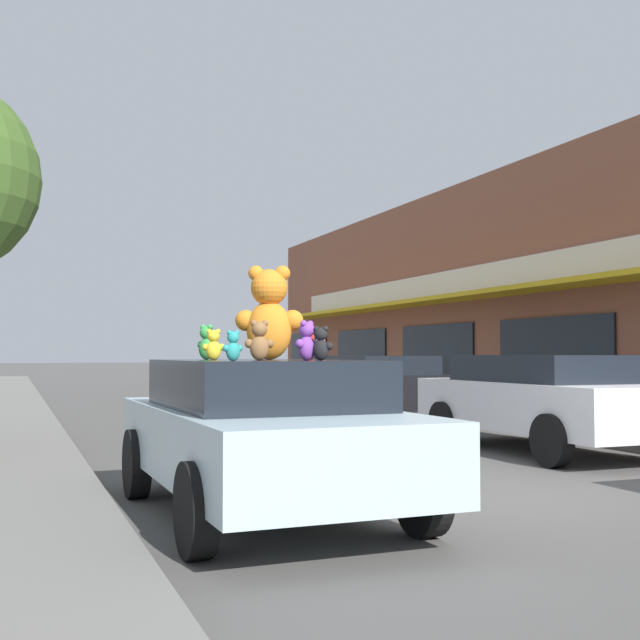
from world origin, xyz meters
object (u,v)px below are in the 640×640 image
teddy_bear_yellow (214,345)px  teddy_bear_black (321,344)px  teddy_bear_purple (307,341)px  teddy_bear_pink (320,348)px  teddy_bear_green (207,343)px  teddy_bear_teal (233,346)px  parked_car_far_center (544,398)px  plush_art_car (263,430)px  teddy_bear_giant (269,314)px  teddy_bear_white (260,348)px  teddy_bear_red (309,346)px  teddy_bear_brown (259,341)px  parked_car_far_right (378,385)px

teddy_bear_yellow → teddy_bear_black: bearing=153.4°
teddy_bear_black → teddy_bear_purple: bearing=5.6°
teddy_bear_pink → teddy_bear_purple: size_ratio=0.67×
teddy_bear_yellow → teddy_bear_green: size_ratio=0.81×
teddy_bear_yellow → teddy_bear_teal: 0.93m
teddy_bear_yellow → parked_car_far_center: size_ratio=0.06×
plush_art_car → teddy_bear_giant: size_ratio=4.71×
teddy_bear_white → teddy_bear_black: bearing=66.5°
teddy_bear_white → teddy_bear_pink: 0.84m
teddy_bear_giant → teddy_bear_red: teddy_bear_giant is taller
teddy_bear_giant → teddy_bear_red: size_ratio=3.14×
teddy_bear_pink → teddy_bear_red: bearing=-127.0°
teddy_bear_giant → teddy_bear_white: teddy_bear_giant is taller
teddy_bear_pink → parked_car_far_center: (4.91, 3.17, -0.74)m
teddy_bear_teal → teddy_bear_brown: (0.39, 0.58, 0.05)m
teddy_bear_red → teddy_bear_black: teddy_bear_black is taller
plush_art_car → teddy_bear_purple: bearing=-77.2°
teddy_bear_black → teddy_bear_brown: bearing=8.1°
plush_art_car → teddy_bear_pink: (0.53, -0.13, 0.77)m
teddy_bear_white → teddy_bear_black: (0.12, -1.42, 0.03)m
teddy_bear_yellow → teddy_bear_black: (0.78, -0.71, 0.01)m
teddy_bear_red → teddy_bear_giant: bearing=-3.0°
teddy_bear_giant → parked_car_far_center: size_ratio=0.20×
teddy_bear_white → teddy_bear_black: 1.43m
parked_car_far_right → teddy_bear_black: bearing=-117.7°
teddy_bear_pink → teddy_bear_green: bearing=-67.6°
teddy_bear_red → teddy_bear_teal: size_ratio=1.19×
teddy_bear_brown → teddy_bear_yellow: bearing=-32.9°
plush_art_car → teddy_bear_black: bearing=-72.1°
teddy_bear_black → parked_car_far_center: bearing=-96.4°
teddy_bear_brown → parked_car_far_center: size_ratio=0.08×
teddy_bear_red → teddy_bear_yellow: teddy_bear_red is taller
teddy_bear_yellow → teddy_bear_purple: bearing=153.3°
teddy_bear_pink → parked_car_far_center: teddy_bear_pink is taller
teddy_bear_giant → plush_art_car: bearing=82.1°
teddy_bear_pink → parked_car_far_right: size_ratio=0.06×
plush_art_car → teddy_bear_teal: bearing=-119.8°
teddy_bear_giant → teddy_bear_green: bearing=-17.2°
teddy_bear_white → teddy_bear_giant: bearing=60.0°
teddy_bear_white → teddy_bear_green: 0.55m
teddy_bear_green → teddy_bear_teal: bearing=142.6°
teddy_bear_red → teddy_bear_pink: bearing=47.8°
teddy_bear_green → teddy_bear_teal: teddy_bear_green is taller
teddy_bear_green → parked_car_far_center: bearing=-99.3°
teddy_bear_yellow → parked_car_far_right: teddy_bear_yellow is taller
teddy_bear_giant → teddy_bear_teal: teddy_bear_giant is taller
teddy_bear_purple → parked_car_far_right: bearing=-152.8°
teddy_bear_teal → teddy_bear_pink: bearing=-157.1°
teddy_bear_pink → teddy_bear_purple: 0.69m
teddy_bear_white → teddy_bear_teal: 1.79m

